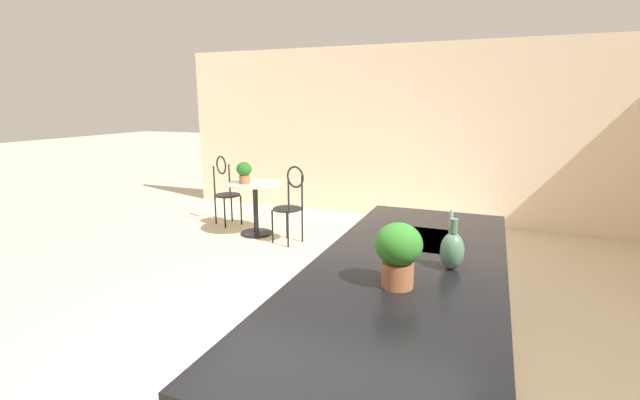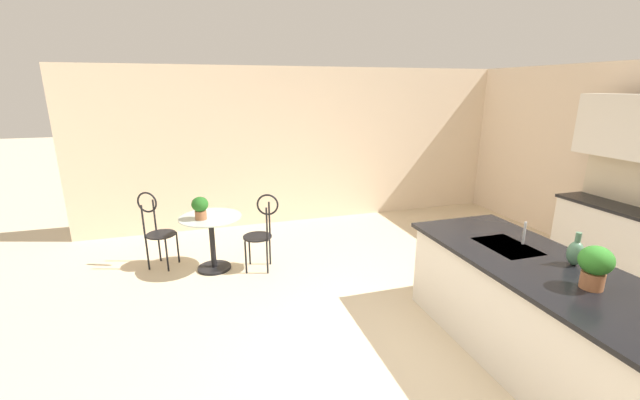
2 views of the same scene
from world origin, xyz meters
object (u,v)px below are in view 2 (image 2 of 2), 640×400
(chair_by_island, at_px, (156,226))
(vase_on_counter, at_px, (575,253))
(bistro_table, at_px, (212,238))
(chair_near_window, at_px, (261,229))
(potted_plant_on_table, at_px, (200,207))
(potted_plant_counter_near, at_px, (595,265))

(chair_by_island, xyz_separation_m, vase_on_counter, (3.11, 3.57, 0.46))
(bistro_table, relative_size, chair_by_island, 0.77)
(chair_near_window, relative_size, potted_plant_on_table, 3.53)
(bistro_table, distance_m, potted_plant_counter_near, 4.16)
(chair_near_window, xyz_separation_m, vase_on_counter, (2.61, 2.24, 0.46))
(potted_plant_on_table, xyz_separation_m, vase_on_counter, (2.72, 2.98, 0.12))
(chair_near_window, xyz_separation_m, potted_plant_counter_near, (2.96, 2.01, 0.54))
(potted_plant_counter_near, relative_size, vase_on_counter, 1.15)
(bistro_table, relative_size, chair_near_window, 0.77)
(chair_near_window, relative_size, potted_plant_counter_near, 3.16)
(potted_plant_counter_near, xyz_separation_m, vase_on_counter, (-0.35, 0.23, -0.08))
(potted_plant_counter_near, height_order, vase_on_counter, potted_plant_counter_near)
(potted_plant_on_table, bearing_deg, chair_near_window, 81.59)
(bistro_table, bearing_deg, potted_plant_counter_near, 39.99)
(chair_by_island, bearing_deg, vase_on_counter, 48.91)
(vase_on_counter, bearing_deg, chair_near_window, -139.35)
(bistro_table, distance_m, vase_on_counter, 4.05)
(chair_by_island, bearing_deg, bistro_table, 65.73)
(vase_on_counter, bearing_deg, bistro_table, -134.27)
(potted_plant_on_table, relative_size, potted_plant_counter_near, 0.89)
(chair_by_island, relative_size, vase_on_counter, 3.62)
(bistro_table, bearing_deg, potted_plant_on_table, -55.88)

